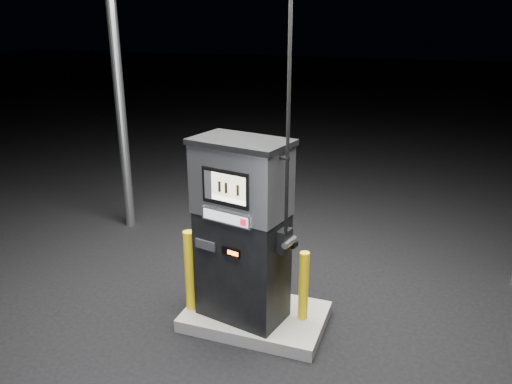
% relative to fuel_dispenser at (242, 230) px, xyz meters
% --- Properties ---
extents(ground, '(80.00, 80.00, 0.00)m').
position_rel_fuel_dispenser_xyz_m(ground, '(0.12, 0.10, -1.21)').
color(ground, black).
rests_on(ground, ground).
extents(pump_island, '(1.60, 1.00, 0.15)m').
position_rel_fuel_dispenser_xyz_m(pump_island, '(0.12, 0.10, -1.13)').
color(pump_island, slate).
rests_on(pump_island, ground).
extents(fuel_dispenser, '(1.19, 0.81, 4.27)m').
position_rel_fuel_dispenser_xyz_m(fuel_dispenser, '(0.00, 0.00, 0.00)').
color(fuel_dispenser, black).
rests_on(fuel_dispenser, pump_island).
extents(bollard_left, '(0.13, 0.13, 0.97)m').
position_rel_fuel_dispenser_xyz_m(bollard_left, '(-0.61, -0.07, -0.57)').
color(bollard_left, yellow).
rests_on(bollard_left, pump_island).
extents(bollard_right, '(0.13, 0.13, 0.82)m').
position_rel_fuel_dispenser_xyz_m(bollard_right, '(0.67, 0.16, -0.65)').
color(bollard_right, yellow).
rests_on(bollard_right, pump_island).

